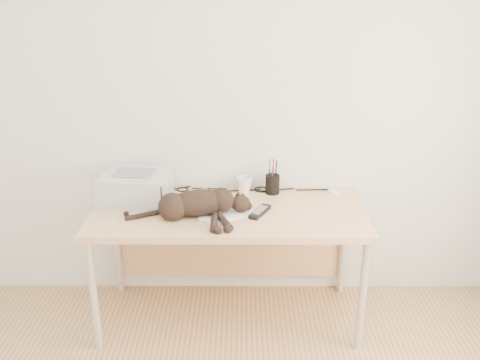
{
  "coord_description": "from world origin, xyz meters",
  "views": [
    {
      "loc": [
        0.07,
        -1.46,
        2.02
      ],
      "look_at": [
        0.07,
        1.34,
        0.95
      ],
      "focal_mm": 40.0,
      "sensor_mm": 36.0,
      "label": 1
    }
  ],
  "objects_px": {
    "mug": "(244,185)",
    "cat": "(195,205)",
    "mouse": "(334,191)",
    "desk": "(229,224)",
    "printer": "(136,187)",
    "pen_cup": "(273,184)"
  },
  "relations": [
    {
      "from": "printer",
      "to": "cat",
      "type": "bearing_deg",
      "value": -31.23
    },
    {
      "from": "desk",
      "to": "pen_cup",
      "type": "bearing_deg",
      "value": 33.39
    },
    {
      "from": "mouse",
      "to": "desk",
      "type": "bearing_deg",
      "value": 172.58
    },
    {
      "from": "pen_cup",
      "to": "mug",
      "type": "bearing_deg",
      "value": 174.72
    },
    {
      "from": "desk",
      "to": "mug",
      "type": "xyz_separation_m",
      "value": [
        0.09,
        0.19,
        0.18
      ]
    },
    {
      "from": "cat",
      "to": "mug",
      "type": "height_order",
      "value": "cat"
    },
    {
      "from": "desk",
      "to": "printer",
      "type": "distance_m",
      "value": 0.61
    },
    {
      "from": "mouse",
      "to": "mug",
      "type": "bearing_deg",
      "value": 155.75
    },
    {
      "from": "mug",
      "to": "mouse",
      "type": "bearing_deg",
      "value": -1.69
    },
    {
      "from": "mug",
      "to": "cat",
      "type": "bearing_deg",
      "value": -127.17
    },
    {
      "from": "printer",
      "to": "mouse",
      "type": "height_order",
      "value": "printer"
    },
    {
      "from": "mouse",
      "to": "cat",
      "type": "bearing_deg",
      "value": 179.95
    },
    {
      "from": "cat",
      "to": "printer",
      "type": "bearing_deg",
      "value": 136.52
    },
    {
      "from": "mug",
      "to": "pen_cup",
      "type": "height_order",
      "value": "pen_cup"
    },
    {
      "from": "desk",
      "to": "cat",
      "type": "height_order",
      "value": "cat"
    },
    {
      "from": "pen_cup",
      "to": "mouse",
      "type": "xyz_separation_m",
      "value": [
        0.39,
        -0.0,
        -0.05
      ]
    },
    {
      "from": "pen_cup",
      "to": "mouse",
      "type": "height_order",
      "value": "pen_cup"
    },
    {
      "from": "mouse",
      "to": "pen_cup",
      "type": "bearing_deg",
      "value": 157.42
    },
    {
      "from": "mug",
      "to": "desk",
      "type": "bearing_deg",
      "value": -115.12
    },
    {
      "from": "desk",
      "to": "pen_cup",
      "type": "xyz_separation_m",
      "value": [
        0.27,
        0.18,
        0.2
      ]
    },
    {
      "from": "cat",
      "to": "mouse",
      "type": "xyz_separation_m",
      "value": [
        0.84,
        0.35,
        -0.05
      ]
    },
    {
      "from": "desk",
      "to": "printer",
      "type": "relative_size",
      "value": 3.79
    }
  ]
}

